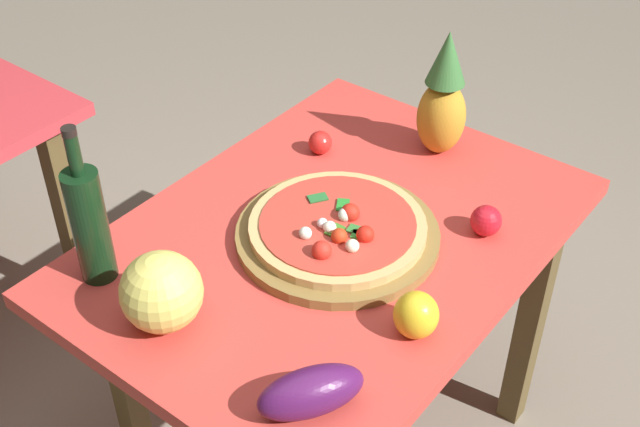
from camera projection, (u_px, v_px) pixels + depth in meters
display_table at (332, 263)px, 1.93m from camera, size 1.17×0.85×0.73m
pizza_board at (338, 235)px, 1.85m from camera, size 0.46×0.46×0.02m
pizza at (338, 227)px, 1.83m from camera, size 0.40×0.40×0.06m
wine_bottle at (89, 223)px, 1.67m from camera, size 0.08×0.08×0.37m
pineapple_left at (443, 100)px, 2.05m from camera, size 0.12×0.12×0.34m
melon at (161, 292)px, 1.60m from camera, size 0.17×0.17×0.17m
bell_pepper at (416, 315)px, 1.60m from camera, size 0.09×0.09×0.10m
eggplant at (311, 392)px, 1.45m from camera, size 0.22×0.18×0.09m
tomato_at_corner at (486, 221)px, 1.85m from camera, size 0.07×0.07×0.07m
tomato_by_bottle at (320, 143)px, 2.11m from camera, size 0.06×0.06×0.06m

